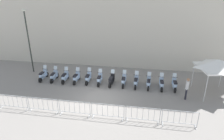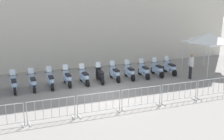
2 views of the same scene
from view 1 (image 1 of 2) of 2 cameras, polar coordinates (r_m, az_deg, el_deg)
name	(u,v)px [view 1 (image 1 of 2)]	position (r m, az deg, el deg)	size (l,w,h in m)	color
ground_plane	(99,98)	(15.45, -3.65, -8.06)	(120.00, 120.00, 0.00)	gray
motorcycle_0	(43,75)	(19.22, -19.31, -1.45)	(0.65, 1.72, 1.24)	black
motorcycle_1	(54,76)	(18.72, -16.46, -1.72)	(0.63, 1.72, 1.24)	black
motorcycle_2	(65,77)	(18.28, -13.47, -1.99)	(0.62, 1.72, 1.24)	black
motorcycle_3	(76,78)	(17.93, -10.31, -2.23)	(0.66, 1.72, 1.24)	black
motorcycle_4	(88,78)	(17.72, -6.93, -2.32)	(0.64, 1.72, 1.24)	black
motorcycle_5	(99,79)	(17.37, -3.64, -2.73)	(0.61, 1.72, 1.24)	black
motorcycle_6	(111,80)	(17.17, -0.21, -2.98)	(0.73, 1.70, 1.24)	black
motorcycle_7	(124,81)	(17.11, 3.37, -3.12)	(0.66, 1.72, 1.24)	black
motorcycle_8	(136,82)	(17.01, 6.92, -3.42)	(0.70, 1.71, 1.24)	black
motorcycle_9	(149,83)	(16.97, 10.50, -3.71)	(0.70, 1.71, 1.24)	black
motorcycle_10	(162,84)	(17.04, 14.09, -3.93)	(0.66, 1.72, 1.24)	black
motorcycle_11	(175,85)	(17.24, 17.60, -4.01)	(0.66, 1.72, 1.24)	black
barrier_segment_0	(13,102)	(15.50, -26.62, -8.29)	(2.11, 0.79, 1.07)	#B2B5B7
barrier_segment_1	(43,105)	(14.36, -19.26, -9.53)	(2.11, 0.79, 1.07)	#B2B5B7
barrier_segment_2	(75,108)	(13.50, -10.75, -10.75)	(2.11, 0.79, 1.07)	#B2B5B7
barrier_segment_3	(108,111)	(12.97, -1.24, -11.84)	(2.11, 0.79, 1.07)	#B2B5B7
barrier_segment_4	(143,115)	(12.80, 8.86, -12.64)	(2.11, 0.79, 1.07)	#B2B5B7
barrier_segment_5	(180,118)	(13.03, 18.96, -13.06)	(2.11, 0.79, 1.07)	#B2B5B7
street_lamp	(28,36)	(20.59, -23.09, 9.04)	(0.36, 0.36, 6.13)	#2D332D
officer_near_row_end	(187,87)	(15.88, 20.82, -4.69)	(0.35, 0.51, 1.73)	#23232D
canopy_tent	(218,64)	(16.99, 28.22, 1.48)	(2.69, 2.69, 2.91)	silver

